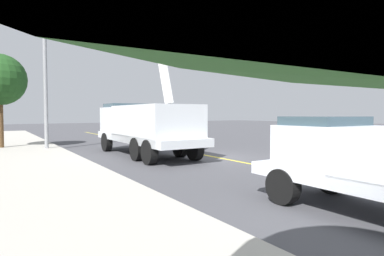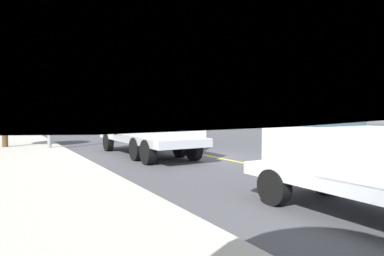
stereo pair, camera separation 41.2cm
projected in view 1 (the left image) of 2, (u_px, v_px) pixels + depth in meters
name	position (u px, v px, depth m)	size (l,w,h in m)	color
ground	(219.00, 158.00, 15.37)	(120.00, 120.00, 0.00)	#47474C
sidewalk_far_side	(51.00, 172.00, 11.35)	(60.00, 3.60, 0.12)	#B2ADA3
lane_centre_stripe	(219.00, 158.00, 15.37)	(50.00, 0.16, 0.01)	yellow
utility_bucket_truck	(145.00, 123.00, 16.31)	(8.34, 3.02, 7.64)	silver
passing_minivan	(172.00, 128.00, 25.57)	(4.91, 2.20, 1.69)	black
traffic_cone_mid_front	(153.00, 141.00, 20.33)	(0.40, 0.40, 0.72)	black
traffic_signal_mast	(49.00, 45.00, 16.99)	(5.78, 0.71, 8.76)	gray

